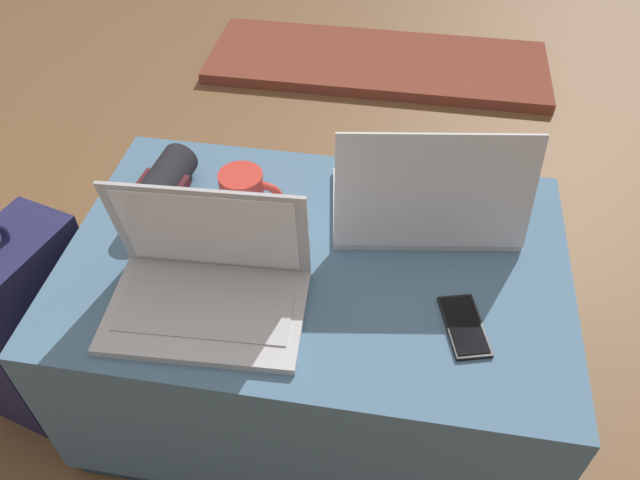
{
  "coord_description": "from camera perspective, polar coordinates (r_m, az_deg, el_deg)",
  "views": [
    {
      "loc": [
        0.14,
        -0.83,
        1.36
      ],
      "look_at": [
        0.01,
        -0.03,
        0.54
      ],
      "focal_mm": 35.0,
      "sensor_mm": 36.0,
      "label": 1
    }
  ],
  "objects": [
    {
      "name": "ground_plane",
      "position": [
        1.6,
        -0.34,
        -12.9
      ],
      "size": [
        14.0,
        14.0,
        0.0
      ],
      "primitive_type": "plane",
      "color": "brown"
    },
    {
      "name": "ottoman",
      "position": [
        1.41,
        -0.38,
        -7.9
      ],
      "size": [
        0.99,
        0.65,
        0.46
      ],
      "color": "#2A3D4E",
      "rests_on": "ground_plane"
    },
    {
      "name": "laptop_near",
      "position": [
        1.14,
        -10.25,
        -3.91
      ],
      "size": [
        0.36,
        0.24,
        0.24
      ],
      "rotation": [
        0.0,
        0.0,
        0.05
      ],
      "color": "#B7B7BC",
      "rests_on": "ottoman"
    },
    {
      "name": "laptop_far",
      "position": [
        1.28,
        9.63,
        3.44
      ],
      "size": [
        0.41,
        0.3,
        0.25
      ],
      "rotation": [
        0.0,
        0.0,
        3.29
      ],
      "color": "silver",
      "rests_on": "ottoman"
    },
    {
      "name": "cell_phone",
      "position": [
        1.14,
        13.05,
        -7.67
      ],
      "size": [
        0.1,
        0.15,
        0.01
      ],
      "rotation": [
        0.0,
        0.0,
        3.41
      ],
      "color": "black",
      "rests_on": "ottoman"
    },
    {
      "name": "backpack",
      "position": [
        1.57,
        -24.91,
        -6.83
      ],
      "size": [
        0.26,
        0.32,
        0.53
      ],
      "rotation": [
        0.0,
        0.0,
        -1.83
      ],
      "color": "#23234C",
      "rests_on": "ground_plane"
    },
    {
      "name": "wrist_brace",
      "position": [
        1.36,
        -14.25,
        4.77
      ],
      "size": [
        0.11,
        0.21,
        0.08
      ],
      "rotation": [
        0.0,
        0.0,
        4.62
      ],
      "color": "black",
      "rests_on": "ottoman"
    },
    {
      "name": "coffee_mug",
      "position": [
        1.29,
        -6.91,
        4.14
      ],
      "size": [
        0.13,
        0.09,
        0.1
      ],
      "color": "red",
      "rests_on": "ottoman"
    },
    {
      "name": "fireplace_hearth",
      "position": [
        2.73,
        5.26,
        15.86
      ],
      "size": [
        1.4,
        0.5,
        0.04
      ],
      "color": "brown",
      "rests_on": "ground_plane"
    }
  ]
}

